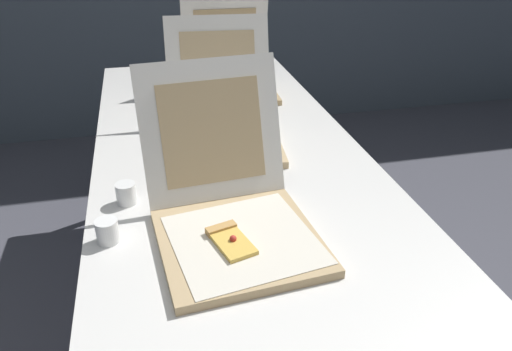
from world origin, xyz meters
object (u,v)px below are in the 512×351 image
(pizza_box_front, at_px, (233,215))
(cup_white_near_left, at_px, (107,231))
(table, at_px, (237,180))
(pizza_box_back, at_px, (229,79))
(cup_white_near_center, at_px, (126,193))
(pizza_box_middle, at_px, (223,125))

(pizza_box_front, height_order, cup_white_near_left, pizza_box_front)
(table, height_order, pizza_box_back, pizza_box_back)
(pizza_box_back, bearing_deg, table, -96.44)
(cup_white_near_center, bearing_deg, pizza_box_front, -39.09)
(table, xyz_separation_m, cup_white_near_left, (-0.37, -0.30, 0.08))
(pizza_box_back, bearing_deg, pizza_box_middle, -100.48)
(table, bearing_deg, cup_white_near_left, -140.44)
(pizza_box_front, relative_size, cup_white_near_center, 8.71)
(cup_white_near_left, bearing_deg, table, 39.56)
(pizza_box_back, distance_m, cup_white_near_center, 0.93)
(pizza_box_back, bearing_deg, pizza_box_front, -97.74)
(pizza_box_front, distance_m, pizza_box_back, 1.04)
(pizza_box_front, height_order, pizza_box_middle, same)
(pizza_box_front, relative_size, pizza_box_back, 1.33)
(pizza_box_middle, height_order, cup_white_near_left, pizza_box_middle)
(table, height_order, pizza_box_middle, pizza_box_middle)
(pizza_box_front, xyz_separation_m, cup_white_near_center, (-0.25, 0.20, -0.02))
(pizza_box_middle, relative_size, cup_white_near_left, 8.79)
(table, xyz_separation_m, pizza_box_front, (-0.07, -0.34, 0.10))
(table, distance_m, cup_white_near_center, 0.36)
(cup_white_near_center, height_order, cup_white_near_left, same)
(pizza_box_middle, distance_m, cup_white_near_left, 0.62)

